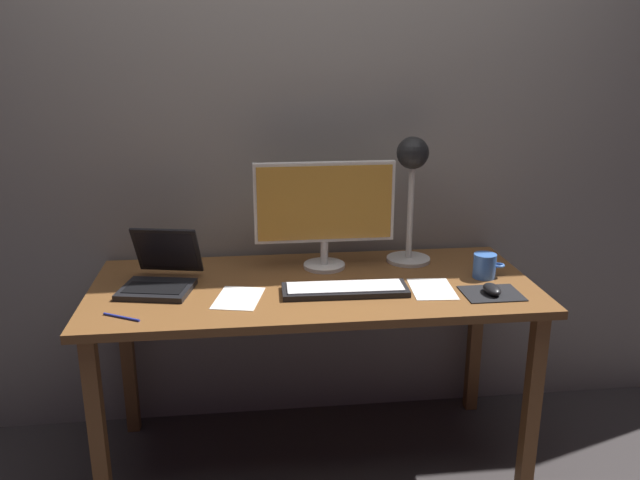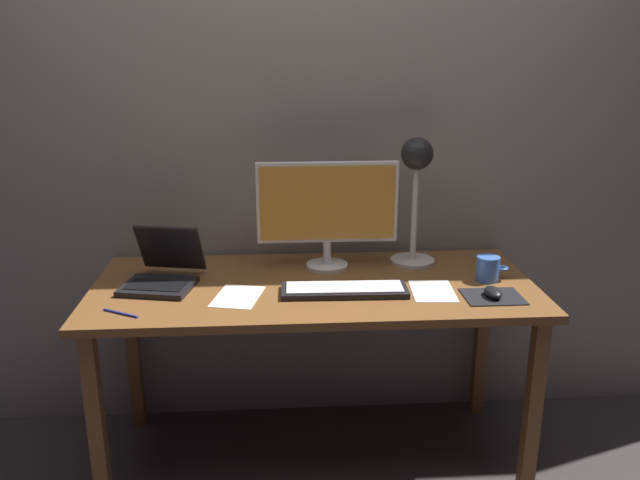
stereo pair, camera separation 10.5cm
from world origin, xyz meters
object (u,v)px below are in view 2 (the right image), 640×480
(keyboard_main, at_px, (344,290))
(coffee_mug, at_px, (488,268))
(desk_lamp, at_px, (416,178))
(mouse, at_px, (493,292))
(pen, at_px, (121,313))
(laptop, at_px, (164,268))
(monitor, at_px, (327,207))

(keyboard_main, bearing_deg, coffee_mug, 9.67)
(keyboard_main, distance_m, coffee_mug, 0.55)
(desk_lamp, xyz_separation_m, coffee_mug, (0.24, -0.22, -0.30))
(mouse, xyz_separation_m, pen, (-1.24, -0.06, -0.02))
(mouse, bearing_deg, pen, -177.32)
(mouse, height_order, coffee_mug, coffee_mug)
(keyboard_main, xyz_separation_m, coffee_mug, (0.54, 0.09, 0.03))
(coffee_mug, bearing_deg, mouse, -101.79)
(mouse, distance_m, pen, 1.25)
(laptop, relative_size, coffee_mug, 2.77)
(monitor, height_order, desk_lamp, desk_lamp)
(mouse, relative_size, coffee_mug, 0.81)
(laptop, xyz_separation_m, coffee_mug, (1.18, -0.05, -0.01))
(laptop, bearing_deg, coffee_mug, -2.61)
(desk_lamp, bearing_deg, keyboard_main, -134.66)
(monitor, relative_size, keyboard_main, 1.20)
(mouse, xyz_separation_m, coffee_mug, (0.04, 0.17, 0.03))
(monitor, distance_m, pen, 0.84)
(pen, bearing_deg, coffee_mug, 10.06)
(desk_lamp, bearing_deg, mouse, -62.47)
(pen, bearing_deg, laptop, 71.04)
(mouse, bearing_deg, laptop, 169.02)
(monitor, relative_size, coffee_mug, 4.48)
(monitor, bearing_deg, desk_lamp, 6.05)
(keyboard_main, bearing_deg, mouse, -8.67)
(keyboard_main, distance_m, mouse, 0.51)
(keyboard_main, xyz_separation_m, mouse, (0.50, -0.08, 0.01))
(coffee_mug, bearing_deg, laptop, 177.39)
(pen, bearing_deg, desk_lamp, 22.98)
(keyboard_main, height_order, laptop, laptop)
(laptop, relative_size, desk_lamp, 0.66)
(monitor, distance_m, laptop, 0.64)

